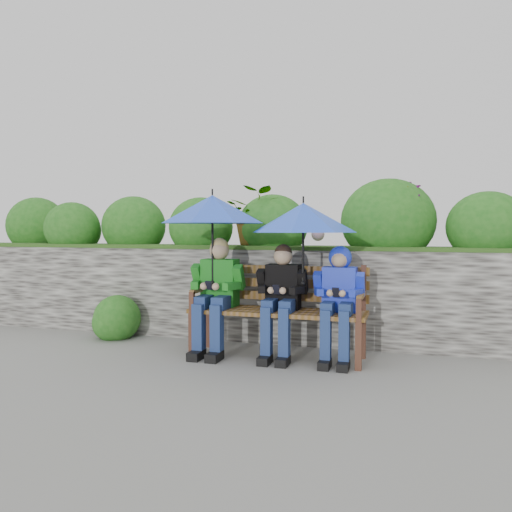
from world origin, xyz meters
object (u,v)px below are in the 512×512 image
(boy_left, at_px, (216,290))
(umbrella_left, at_px, (212,209))
(boy_right, at_px, (339,293))
(boy_middle, at_px, (281,294))
(park_bench, at_px, (279,304))
(umbrella_right, at_px, (303,218))

(boy_left, height_order, umbrella_left, umbrella_left)
(boy_left, distance_m, boy_right, 1.18)
(boy_left, xyz_separation_m, umbrella_left, (-0.04, 0.01, 0.78))
(boy_middle, bearing_deg, boy_right, 1.44)
(park_bench, height_order, boy_middle, boy_middle)
(boy_left, bearing_deg, boy_right, 0.93)
(park_bench, height_order, boy_left, boy_left)
(boy_right, bearing_deg, umbrella_right, -176.38)
(boy_middle, bearing_deg, umbrella_left, 179.97)
(boy_left, bearing_deg, park_bench, 7.28)
(park_bench, distance_m, boy_left, 0.62)
(boy_right, height_order, umbrella_right, umbrella_right)
(park_bench, bearing_deg, umbrella_left, -173.70)
(boy_middle, distance_m, umbrella_right, 0.74)
(umbrella_left, bearing_deg, umbrella_right, -0.47)
(boy_left, xyz_separation_m, boy_middle, (0.64, 0.01, -0.02))
(boy_middle, relative_size, boy_right, 1.01)
(boy_left, relative_size, boy_right, 1.07)
(umbrella_left, bearing_deg, boy_right, 0.61)
(park_bench, distance_m, boy_right, 0.59)
(umbrella_left, relative_size, umbrella_right, 1.05)
(park_bench, distance_m, umbrella_right, 0.85)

